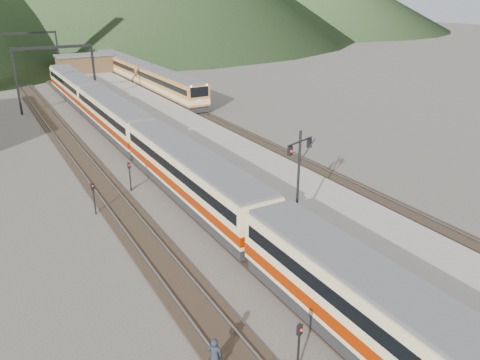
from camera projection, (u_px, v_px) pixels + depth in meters
track_main at (117, 135)px, 49.10m from camera, size 2.60×200.00×0.23m
track_far at (68, 142)px, 46.78m from camera, size 2.60×200.00×0.23m
track_second at (214, 121)px, 54.43m from camera, size 2.60×200.00×0.23m
platform at (174, 129)px, 49.92m from camera, size 8.00×100.00×1.00m
gantry_near at (55, 66)px, 57.78m from camera, size 9.55×0.25×8.00m
gantry_far at (28, 47)px, 77.87m from camera, size 9.55×0.25×8.00m
station_shed at (85, 63)px, 81.30m from camera, size 9.40×4.40×3.10m
main_train at (144, 140)px, 41.10m from camera, size 2.84×77.86×3.47m
second_train at (126, 67)px, 80.66m from camera, size 2.89×59.24×3.52m
signal_mast at (299, 173)px, 25.66m from camera, size 2.11×0.82×6.22m
short_signal_a at (299, 342)px, 18.08m from camera, size 0.26×0.23×2.27m
short_signal_b at (130, 173)px, 34.99m from camera, size 0.24×0.19×2.27m
short_signal_c at (93, 194)px, 31.27m from camera, size 0.23×0.18×2.27m
worker at (215, 356)px, 18.21m from camera, size 0.73×0.71×1.69m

